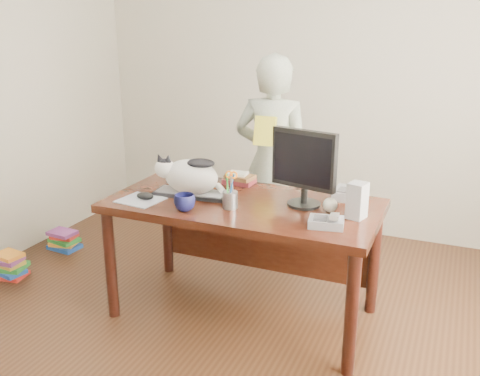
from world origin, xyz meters
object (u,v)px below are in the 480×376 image
pen_cup (230,198)px  book_pile_a (9,266)px  desk (248,220)px  book_pile_b (64,240)px  calculator (348,193)px  baseball (330,205)px  person (273,163)px  cat (189,175)px  book_stack (239,179)px  coffee_mug (185,202)px  speaker (357,200)px  keyboard (192,193)px  phone (327,222)px  monitor (304,164)px  mouse (145,196)px

pen_cup → book_pile_a: size_ratio=0.83×
desk → book_pile_b: size_ratio=6.20×
book_pile_b → pen_cup: bearing=-15.8°
calculator → baseball: bearing=-97.7°
person → cat: bearing=70.0°
book_stack → calculator: size_ratio=0.99×
person → book_pile_b: (-1.62, -0.44, -0.71)m
coffee_mug → speaker: speaker is taller
book_pile_a → keyboard: bearing=7.4°
cat → phone: size_ratio=2.24×
monitor → mouse: (-0.90, -0.26, -0.23)m
book_pile_b → keyboard: bearing=-14.8°
book_pile_b → calculator: bearing=-1.1°
person → keyboard: bearing=70.8°
keyboard → baseball: 0.86m
cat → speaker: size_ratio=2.25×
mouse → phone: size_ratio=0.59×
calculator → phone: bearing=-89.7°
phone → speaker: 0.23m
mouse → book_stack: (0.39, 0.53, 0.01)m
cat → coffee_mug: (0.10, -0.25, -0.08)m
cat → monitor: monitor is taller
mouse → calculator: calculator is taller
cat → book_pile_b: (-1.37, 0.37, -0.81)m
coffee_mug → phone: bearing=5.2°
desk → calculator: calculator is taller
desk → phone: 0.64m
person → book_pile_a: size_ratio=5.79×
baseball → person: (-0.61, 0.76, -0.01)m
baseball → book_pile_a: (-2.27, -0.23, -0.70)m
monitor → book_stack: monitor is taller
keyboard → book_pile_a: 1.58m
monitor → coffee_mug: monitor is taller
person → pen_cup: bearing=91.8°
pen_cup → mouse: 0.53m
monitor → book_stack: (-0.51, 0.27, -0.22)m
speaker → book_pile_a: speaker is taller
desk → book_stack: size_ratio=7.83×
keyboard → cat: 0.12m
coffee_mug → book_pile_b: 1.75m
phone → baseball: (-0.04, 0.22, 0.01)m
baseball → book_pile_a: baseball is taller
mouse → baseball: baseball is taller
mouse → coffee_mug: size_ratio=0.99×
desk → calculator: (0.56, 0.23, 0.18)m
mouse → person: size_ratio=0.08×
mouse → book_pile_b: bearing=162.1°
monitor → phone: (0.21, -0.26, -0.23)m
monitor → person: size_ratio=0.29×
keyboard → book_pile_b: keyboard is taller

